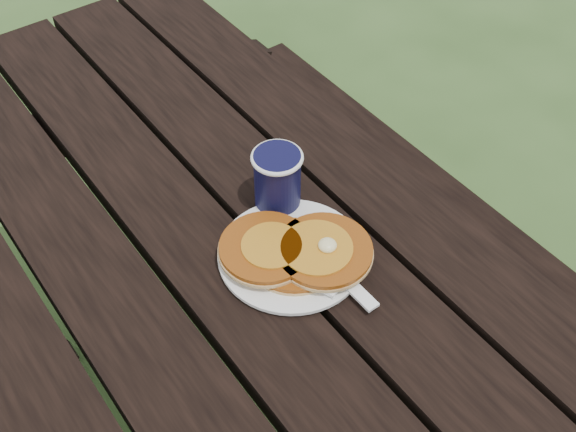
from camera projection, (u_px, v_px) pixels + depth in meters
plate at (292, 255)px, 1.07m from camera, size 0.26×0.26×0.01m
pancake_stack at (297, 251)px, 1.05m from camera, size 0.20×0.19×0.04m
knife at (333, 268)px, 1.05m from camera, size 0.02×0.18×0.00m
fork at (302, 277)px, 1.03m from camera, size 0.09×0.16×0.01m
coffee_cup at (277, 178)px, 1.10m from camera, size 0.08×0.08×0.11m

